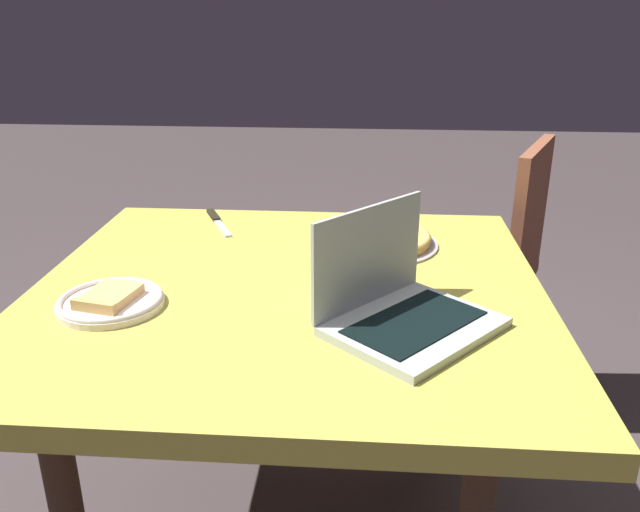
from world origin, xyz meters
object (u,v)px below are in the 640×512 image
at_px(dining_table, 288,319).
at_px(pizza_plate, 110,301).
at_px(pizza_tray, 376,238).
at_px(laptop, 400,304).
at_px(table_knife, 217,220).
at_px(chair_near, 490,259).

bearing_deg(dining_table, pizza_plate, -68.76).
bearing_deg(pizza_tray, pizza_plate, -53.34).
xyz_separation_m(laptop, pizza_tray, (-0.44, -0.04, -0.03)).
distance_m(pizza_plate, pizza_tray, 0.67).
xyz_separation_m(pizza_plate, table_knife, (-0.56, 0.09, -0.01)).
distance_m(laptop, pizza_plate, 0.59).
height_order(pizza_plate, chair_near, chair_near).
xyz_separation_m(dining_table, pizza_plate, (0.13, -0.35, 0.10)).
bearing_deg(laptop, table_knife, -140.35).
relative_size(laptop, chair_near, 0.42).
bearing_deg(pizza_plate, table_knife, 170.42).
xyz_separation_m(dining_table, table_knife, (-0.42, -0.25, 0.09)).
relative_size(dining_table, table_knife, 5.01).
bearing_deg(dining_table, chair_near, 143.24).
distance_m(pizza_tray, chair_near, 0.71).
xyz_separation_m(pizza_plate, chair_near, (-0.93, 0.94, -0.25)).
bearing_deg(table_knife, laptop, 39.65).
xyz_separation_m(dining_table, pizza_tray, (-0.27, 0.19, 0.10)).
relative_size(laptop, pizza_plate, 1.80).
distance_m(dining_table, table_knife, 0.50).
distance_m(pizza_plate, table_knife, 0.57).
xyz_separation_m(laptop, table_knife, (-0.59, -0.49, -0.04)).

